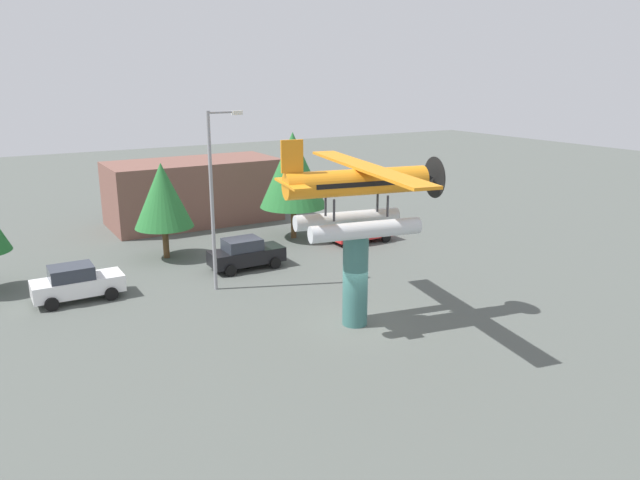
{
  "coord_description": "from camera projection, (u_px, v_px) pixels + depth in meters",
  "views": [
    {
      "loc": [
        -13.97,
        -20.53,
        10.67
      ],
      "look_at": [
        0.0,
        3.0,
        3.14
      ],
      "focal_mm": 33.94,
      "sensor_mm": 36.0,
      "label": 1
    }
  ],
  "objects": [
    {
      "name": "tree_center_back",
      "position": [
        293.0,
        170.0,
        39.57
      ],
      "size": [
        4.42,
        4.42,
        7.06
      ],
      "color": "brown",
      "rests_on": "ground"
    },
    {
      "name": "car_near_white",
      "position": [
        76.0,
        283.0,
        29.34
      ],
      "size": [
        4.2,
        2.02,
        1.76
      ],
      "color": "white",
      "rests_on": "ground"
    },
    {
      "name": "car_mid_black",
      "position": [
        246.0,
        253.0,
        34.16
      ],
      "size": [
        4.2,
        2.02,
        1.76
      ],
      "color": "black",
      "rests_on": "ground"
    },
    {
      "name": "ground_plane",
      "position": [
        355.0,
        324.0,
        26.73
      ],
      "size": [
        140.0,
        140.0,
        0.0
      ],
      "primitive_type": "plane",
      "color": "#515651"
    },
    {
      "name": "car_far_red",
      "position": [
        361.0,
        229.0,
        39.51
      ],
      "size": [
        4.2,
        2.02,
        1.76
      ],
      "color": "red",
      "rests_on": "ground"
    },
    {
      "name": "storefront_building",
      "position": [
        194.0,
        191.0,
        44.58
      ],
      "size": [
        12.16,
        5.68,
        4.59
      ],
      "primitive_type": "cube",
      "color": "brown",
      "rests_on": "ground"
    },
    {
      "name": "tree_east",
      "position": [
        163.0,
        196.0,
        35.38
      ],
      "size": [
        3.45,
        3.45,
        5.72
      ],
      "color": "brown",
      "rests_on": "ground"
    },
    {
      "name": "streetlight_primary",
      "position": [
        215.0,
        190.0,
        29.75
      ],
      "size": [
        1.84,
        0.28,
        8.99
      ],
      "color": "gray",
      "rests_on": "ground"
    },
    {
      "name": "display_pedestal",
      "position": [
        355.0,
        279.0,
        26.18
      ],
      "size": [
        1.1,
        1.1,
        4.18
      ],
      "primitive_type": "cylinder",
      "color": "#386B66",
      "rests_on": "ground"
    },
    {
      "name": "floatplane_monument",
      "position": [
        360.0,
        193.0,
        25.22
      ],
      "size": [
        7.13,
        10.42,
        4.0
      ],
      "rotation": [
        0.0,
        0.0,
        -0.19
      ],
      "color": "silver",
      "rests_on": "display_pedestal"
    }
  ]
}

